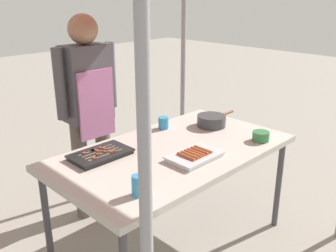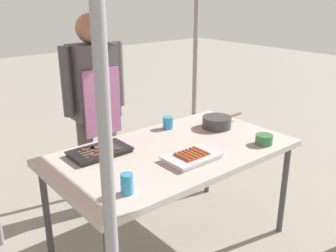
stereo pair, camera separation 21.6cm
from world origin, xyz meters
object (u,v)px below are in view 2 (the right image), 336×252
tray_meat_skewers (100,152)px  tray_grilled_sausages (192,157)px  drink_cup_by_wok (168,123)px  vendor_woman (95,100)px  drink_cup_near_edge (127,184)px  condiment_bowl (264,139)px  stall_table (173,157)px  cooking_wok (217,122)px

tray_meat_skewers → tray_grilled_sausages: bearing=-47.7°
tray_grilled_sausages → drink_cup_by_wok: bearing=65.1°
tray_meat_skewers → drink_cup_by_wok: bearing=8.1°
tray_grilled_sausages → vendor_woman: bearing=96.6°
drink_cup_near_edge → drink_cup_by_wok: size_ratio=1.23×
condiment_bowl → vendor_woman: (-0.66, 1.10, 0.15)m
tray_grilled_sausages → tray_meat_skewers: size_ratio=0.91×
stall_table → drink_cup_near_edge: (-0.55, -0.28, 0.11)m
drink_cup_near_edge → vendor_woman: vendor_woman is taller
tray_meat_skewers → cooking_wok: (0.94, -0.13, 0.03)m
tray_meat_skewers → drink_cup_near_edge: 0.54m
cooking_wok → drink_cup_near_edge: bearing=-160.0°
tray_grilled_sausages → vendor_woman: size_ratio=0.22×
cooking_wok → drink_cup_near_edge: (-1.08, -0.39, 0.01)m
cooking_wok → drink_cup_near_edge: 1.15m
stall_table → tray_grilled_sausages: size_ratio=4.69×
stall_table → tray_meat_skewers: bearing=149.6°
stall_table → drink_cup_by_wok: (0.23, 0.33, 0.10)m
tray_meat_skewers → stall_table: bearing=-30.4°
vendor_woman → stall_table: bearing=99.1°
stall_table → tray_meat_skewers: tray_meat_skewers is taller
tray_grilled_sausages → drink_cup_by_wok: (0.24, 0.53, 0.02)m
stall_table → tray_meat_skewers: 0.48m
tray_meat_skewers → cooking_wok: cooking_wok is taller
tray_meat_skewers → vendor_woman: size_ratio=0.24×
stall_table → drink_cup_by_wok: drink_cup_by_wok is taller
condiment_bowl → vendor_woman: bearing=121.0°
tray_grilled_sausages → vendor_woman: 0.99m
condiment_bowl → drink_cup_by_wok: size_ratio=1.31×
tray_meat_skewers → condiment_bowl: (0.94, -0.56, 0.02)m
stall_table → drink_cup_near_edge: drink_cup_near_edge is taller
tray_meat_skewers → condiment_bowl: 1.10m
vendor_woman → tray_grilled_sausages: bearing=96.6°
tray_meat_skewers → drink_cup_near_edge: size_ratio=3.42×
cooking_wok → vendor_woman: bearing=134.6°
stall_table → cooking_wok: (0.53, 0.11, 0.10)m
tray_meat_skewers → vendor_woman: vendor_woman is taller
tray_grilled_sausages → cooking_wok: size_ratio=0.90×
stall_table → condiment_bowl: bearing=-31.2°
drink_cup_near_edge → cooking_wok: bearing=20.0°
tray_meat_skewers → vendor_woman: 0.63m
cooking_wok → tray_grilled_sausages: bearing=-150.8°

